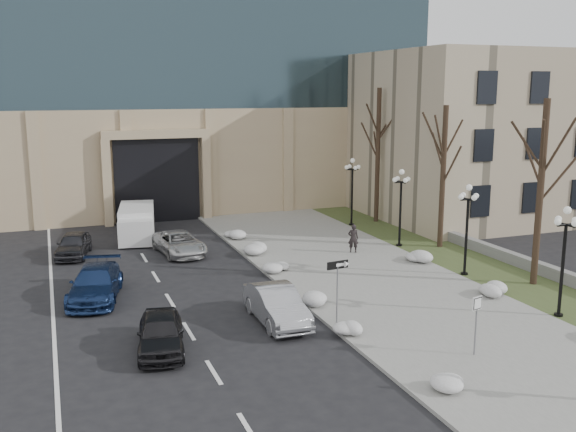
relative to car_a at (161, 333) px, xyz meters
name	(u,v)px	position (x,y,z in m)	size (l,w,h in m)	color
ground	(485,422)	(7.84, -8.46, -0.70)	(160.00, 160.00, 0.00)	black
sidewalk	(367,277)	(11.34, 5.54, -0.64)	(9.00, 40.00, 0.12)	gray
curb	(284,286)	(6.84, 5.54, -0.63)	(0.30, 40.00, 0.14)	gray
grass_strip	(474,265)	(17.84, 5.54, -0.65)	(4.00, 40.00, 0.10)	#3C4924
stone_wall	(481,248)	(19.84, 7.54, -0.35)	(0.50, 30.00, 0.70)	gray
classical_building	(495,133)	(29.84, 19.52, 5.30)	(22.00, 18.12, 12.00)	tan
car_a	(161,333)	(0.00, 0.00, 0.00)	(1.64, 4.08, 1.39)	black
car_b	(276,305)	(4.93, 1.25, 0.06)	(1.59, 4.56, 1.50)	#9EA0A5
car_c	(95,284)	(-1.77, 6.93, 0.05)	(2.08, 5.12, 1.48)	navy
car_d	(179,243)	(3.40, 13.66, -0.04)	(2.16, 4.69, 1.30)	#BDBDBD
car_e	(73,245)	(-2.36, 15.27, 0.00)	(1.64, 4.07, 1.39)	#2E2E33
pedestrian	(353,238)	(12.80, 10.06, 0.25)	(0.61, 0.40, 1.66)	black
box_truck	(137,223)	(1.68, 18.77, 0.25)	(3.05, 6.39, 1.95)	silver
one_way_sign	(341,272)	(7.27, 0.06, 1.53)	(1.02, 0.29, 2.70)	slate
keep_sign	(477,313)	(10.34, -4.58, 0.98)	(0.48, 0.17, 2.28)	slate
snow_clump_b	(439,386)	(7.54, -6.53, -0.40)	(1.10, 1.60, 0.36)	silver
snow_clump_c	(353,326)	(7.30, -0.99, -0.40)	(1.10, 1.60, 0.36)	silver
snow_clump_d	(314,298)	(7.22, 2.68, -0.40)	(1.10, 1.60, 0.36)	silver
snow_clump_e	(278,269)	(7.37, 7.77, -0.40)	(1.10, 1.60, 0.36)	silver
snow_clump_f	(252,250)	(7.24, 11.87, -0.40)	(1.10, 1.60, 0.36)	silver
snow_clump_g	(233,235)	(7.27, 16.02, -0.40)	(1.10, 1.60, 0.36)	silver
snow_clump_i	(496,292)	(15.42, 0.63, -0.40)	(1.10, 1.60, 0.36)	silver
snow_clump_j	(417,258)	(15.20, 7.06, -0.40)	(1.10, 1.60, 0.36)	silver
lamppost_a	(564,247)	(16.14, -2.46, 2.38)	(1.18, 1.18, 4.76)	black
lamppost_b	(467,218)	(16.14, 4.04, 2.38)	(1.18, 1.18, 4.76)	black
lamppost_c	(401,197)	(16.14, 10.54, 2.38)	(1.18, 1.18, 4.76)	black
lamppost_d	(352,183)	(16.14, 17.04, 2.38)	(1.18, 1.18, 4.76)	black
tree_near	(542,167)	(18.34, 1.54, 5.13)	(3.20, 3.20, 9.00)	black
tree_mid	(444,157)	(18.34, 9.54, 4.81)	(3.20, 3.20, 8.50)	black
tree_far	(378,136)	(18.34, 17.54, 5.46)	(3.20, 3.20, 9.50)	black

